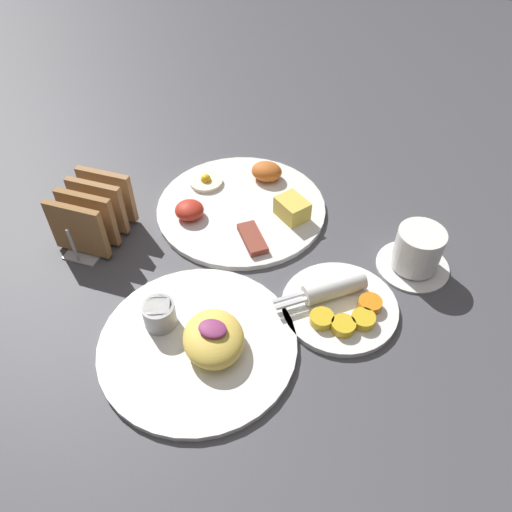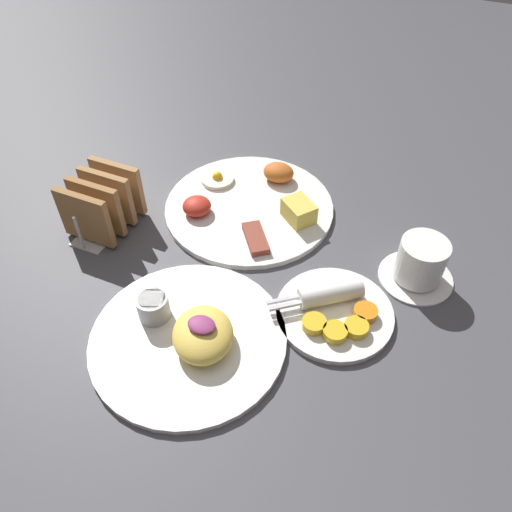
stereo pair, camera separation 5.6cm
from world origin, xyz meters
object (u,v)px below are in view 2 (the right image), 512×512
Objects in this scene: plate_breakfast at (251,204)px; coffee_cup at (420,263)px; toast_rack at (103,204)px; plate_condiments at (334,310)px; plate_foreground at (189,335)px.

coffee_cup reaches higher than plate_breakfast.
toast_rack reaches higher than plate_breakfast.
coffee_cup is at bearing 9.76° from toast_rack.
plate_condiments is 1.26× the size of toast_rack.
plate_foreground reaches higher than plate_condiments.
coffee_cup is (0.28, 0.25, 0.02)m from plate_foreground.
coffee_cup is at bearing -9.48° from plate_breakfast.
toast_rack is at bearing -146.37° from plate_breakfast.
plate_breakfast is 0.32m from coffee_cup.
plate_condiments is at bearing 35.97° from plate_foreground.
plate_condiments is 0.44m from toast_rack.
plate_condiments is (0.22, -0.18, 0.00)m from plate_breakfast.
plate_condiments is 1.56× the size of coffee_cup.
toast_rack is (-0.22, -0.15, 0.04)m from plate_breakfast.
plate_breakfast reaches higher than plate_condiments.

